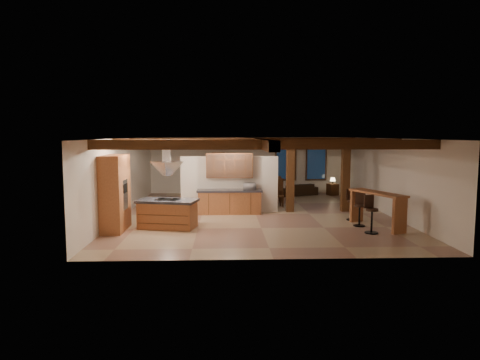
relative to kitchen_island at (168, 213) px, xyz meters
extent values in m
plane|color=tan|center=(3.06, 2.31, -0.48)|extent=(12.00, 12.00, 0.00)
plane|color=silver|center=(3.06, 8.31, 0.97)|extent=(10.00, 0.00, 10.00)
plane|color=silver|center=(3.06, -3.69, 0.97)|extent=(10.00, 0.00, 10.00)
plane|color=silver|center=(-1.94, 2.31, 0.97)|extent=(0.00, 12.00, 12.00)
plane|color=silver|center=(8.06, 2.31, 0.97)|extent=(0.00, 12.00, 12.00)
plane|color=#3C2213|center=(3.06, 2.31, 2.42)|extent=(12.00, 12.00, 0.00)
cube|color=#371A0D|center=(3.06, -1.69, 2.28)|extent=(10.00, 0.25, 0.28)
cube|color=#371A0D|center=(3.06, 1.01, 2.28)|extent=(10.00, 0.25, 0.28)
cube|color=#371A0D|center=(3.06, 3.61, 2.28)|extent=(10.00, 0.25, 0.28)
cube|color=#371A0D|center=(3.06, 6.31, 2.28)|extent=(10.00, 0.25, 0.28)
cube|color=#371A0D|center=(3.06, 2.31, 2.28)|extent=(0.28, 12.00, 0.28)
cube|color=#371A0D|center=(4.46, 2.81, 0.97)|extent=(0.30, 0.30, 2.90)
cube|color=#371A0D|center=(6.66, 2.81, 0.97)|extent=(0.30, 0.30, 2.90)
cube|color=#371A0D|center=(5.56, 2.81, 2.12)|extent=(2.50, 0.28, 0.28)
cube|color=silver|center=(2.06, 2.81, 0.62)|extent=(3.80, 0.18, 2.20)
cube|color=#A96436|center=(-1.61, -0.29, 0.72)|extent=(0.64, 1.60, 2.40)
cube|color=silver|center=(-1.31, -0.29, 0.67)|extent=(0.06, 0.62, 0.95)
cube|color=black|center=(-1.27, -0.29, 0.87)|extent=(0.01, 0.50, 0.28)
cube|color=#A96436|center=(2.06, 2.42, -0.05)|extent=(2.40, 0.60, 0.86)
cube|color=black|center=(2.06, 2.42, 0.42)|extent=(2.50, 0.66, 0.08)
cube|color=#A96436|center=(2.06, 2.63, 1.37)|extent=(1.80, 0.34, 0.95)
cube|color=silver|center=(2.06, 2.45, 1.37)|extent=(1.74, 0.02, 0.90)
pyramid|color=silver|center=(0.00, 0.00, 1.25)|extent=(1.10, 1.10, 0.45)
cube|color=silver|center=(0.00, 0.00, 2.06)|extent=(0.26, 0.22, 0.73)
cube|color=#371A0D|center=(5.06, 8.25, 1.02)|extent=(1.10, 0.05, 1.70)
cube|color=black|center=(5.06, 8.22, 1.02)|extent=(0.95, 0.02, 1.55)
cube|color=#371A0D|center=(6.66, 8.25, 1.02)|extent=(1.10, 0.05, 1.70)
cube|color=black|center=(6.66, 8.22, 1.02)|extent=(0.95, 0.02, 1.55)
cube|color=#371A0D|center=(1.56, 8.25, 1.22)|extent=(0.65, 0.04, 0.85)
cube|color=#2A6231|center=(1.56, 8.23, 1.22)|extent=(0.55, 0.01, 0.75)
cylinder|color=silver|center=(0.46, -0.49, 2.39)|extent=(0.16, 0.16, 0.03)
cylinder|color=silver|center=(2.06, 1.81, 2.39)|extent=(0.16, 0.16, 0.03)
cylinder|color=silver|center=(-0.94, -0.19, 2.39)|extent=(0.16, 0.16, 0.03)
cube|color=#A96436|center=(0.00, 0.00, -0.05)|extent=(1.94, 1.27, 0.85)
cube|color=black|center=(0.00, 0.00, 0.42)|extent=(2.08, 1.41, 0.08)
cube|color=black|center=(0.00, 0.00, 0.46)|extent=(0.84, 0.65, 0.02)
imported|color=#391E0E|center=(3.48, 4.65, -0.14)|extent=(2.03, 1.35, 0.66)
imported|color=black|center=(5.53, 7.33, -0.18)|extent=(2.15, 1.45, 0.58)
imported|color=#B1B1B5|center=(2.83, 2.42, 0.59)|extent=(0.52, 0.40, 0.26)
cube|color=#A96436|center=(6.86, -0.18, 0.66)|extent=(1.35, 2.29, 0.07)
cube|color=#A96436|center=(7.24, -1.12, 0.08)|extent=(0.51, 0.29, 1.12)
cube|color=#A96436|center=(6.49, 0.75, 0.08)|extent=(0.51, 0.29, 1.12)
cube|color=#371A0D|center=(7.32, 7.33, -0.19)|extent=(0.58, 0.58, 0.58)
cylinder|color=black|center=(7.32, 7.33, 0.17)|extent=(0.06, 0.06, 0.15)
cone|color=#FFDA99|center=(7.32, 7.33, 0.32)|extent=(0.26, 0.26, 0.17)
cylinder|color=black|center=(6.41, -1.03, 0.26)|extent=(0.37, 0.37, 0.07)
cube|color=black|center=(6.35, -0.87, 0.50)|extent=(0.35, 0.15, 0.41)
cylinder|color=black|center=(6.41, -1.03, -0.11)|extent=(0.06, 0.06, 0.72)
cylinder|color=black|center=(6.41, -1.03, -0.46)|extent=(0.41, 0.41, 0.03)
cylinder|color=black|center=(6.35, 0.00, 0.21)|extent=(0.34, 0.34, 0.07)
cube|color=black|center=(6.42, 0.15, 0.43)|extent=(0.31, 0.16, 0.38)
cylinder|color=black|center=(6.35, 0.00, -0.13)|extent=(0.06, 0.06, 0.67)
cylinder|color=black|center=(6.35, 0.00, -0.46)|extent=(0.38, 0.38, 0.03)
cylinder|color=black|center=(6.41, 1.00, 0.22)|extent=(0.35, 0.35, 0.07)
cube|color=black|center=(6.38, 1.16, 0.44)|extent=(0.33, 0.11, 0.39)
cylinder|color=black|center=(6.41, 1.00, -0.13)|extent=(0.06, 0.06, 0.68)
cylinder|color=black|center=(6.41, 1.00, -0.46)|extent=(0.39, 0.39, 0.03)
cube|color=#371A0D|center=(2.76, 3.98, -0.03)|extent=(0.43, 0.43, 0.06)
cube|color=#371A0D|center=(2.77, 4.19, 0.34)|extent=(0.42, 0.06, 0.75)
cylinder|color=#371A0D|center=(2.59, 3.82, -0.27)|extent=(0.05, 0.05, 0.42)
cylinder|color=#371A0D|center=(2.93, 3.81, -0.27)|extent=(0.05, 0.05, 0.42)
cylinder|color=#371A0D|center=(2.60, 4.16, -0.27)|extent=(0.05, 0.05, 0.42)
cylinder|color=#371A0D|center=(2.94, 4.15, -0.27)|extent=(0.05, 0.05, 0.42)
cube|color=#371A0D|center=(2.81, 5.38, -0.03)|extent=(0.43, 0.43, 0.06)
cube|color=#371A0D|center=(2.81, 5.17, 0.34)|extent=(0.42, 0.06, 0.75)
cylinder|color=#371A0D|center=(2.99, 5.54, -0.27)|extent=(0.05, 0.05, 0.42)
cylinder|color=#371A0D|center=(2.65, 5.55, -0.27)|extent=(0.05, 0.05, 0.42)
cylinder|color=#371A0D|center=(2.98, 5.20, -0.27)|extent=(0.05, 0.05, 0.42)
cylinder|color=#371A0D|center=(2.64, 5.21, -0.27)|extent=(0.05, 0.05, 0.42)
cube|color=#371A0D|center=(4.16, 3.93, -0.03)|extent=(0.43, 0.43, 0.06)
cube|color=#371A0D|center=(4.16, 4.14, 0.34)|extent=(0.42, 0.06, 0.75)
cylinder|color=#371A0D|center=(3.98, 3.77, -0.27)|extent=(0.05, 0.05, 0.42)
cylinder|color=#371A0D|center=(4.32, 3.76, -0.27)|extent=(0.05, 0.05, 0.42)
cylinder|color=#371A0D|center=(3.99, 4.11, -0.27)|extent=(0.05, 0.05, 0.42)
cylinder|color=#371A0D|center=(4.33, 4.10, -0.27)|extent=(0.05, 0.05, 0.42)
cube|color=#371A0D|center=(4.21, 5.33, -0.03)|extent=(0.43, 0.43, 0.06)
cube|color=#371A0D|center=(4.20, 5.12, 0.34)|extent=(0.42, 0.06, 0.75)
cylinder|color=#371A0D|center=(4.38, 5.49, -0.27)|extent=(0.05, 0.05, 0.42)
cylinder|color=#371A0D|center=(4.04, 5.50, -0.27)|extent=(0.05, 0.05, 0.42)
cylinder|color=#371A0D|center=(4.37, 5.15, -0.27)|extent=(0.05, 0.05, 0.42)
cylinder|color=#371A0D|center=(4.03, 5.16, -0.27)|extent=(0.05, 0.05, 0.42)
camera|label=1|loc=(1.85, -13.86, 2.57)|focal=32.00mm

